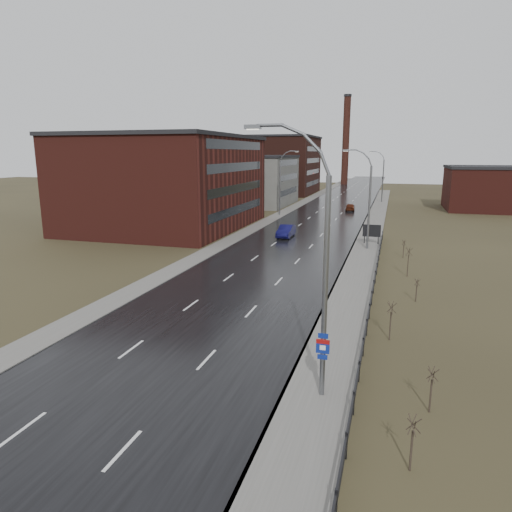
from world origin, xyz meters
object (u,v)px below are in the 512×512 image
Objects in this scene: car_far at (350,207)px; streetlight_main at (318,268)px; car_near at (286,231)px; billboard at (372,231)px.

streetlight_main is at bearing 89.58° from car_far.
car_far is (5.42, 31.07, -0.06)m from car_near.
car_far is at bearing 94.08° from streetlight_main.
car_near is at bearing 104.94° from streetlight_main.
billboard is (0.63, 36.99, -4.36)m from streetlight_main.
car_far is (-5.63, 33.15, -0.96)m from billboard.
billboard is 33.64m from car_far.
billboard is 0.58× the size of car_far.
billboard reaches higher than car_near.
car_near is 31.54m from car_far.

